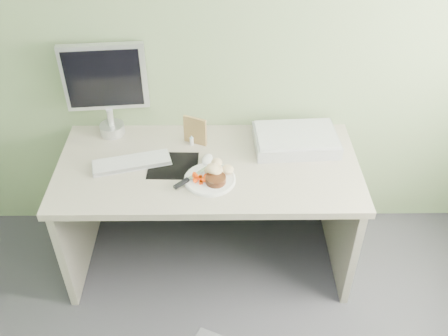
{
  "coord_description": "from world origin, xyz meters",
  "views": [
    {
      "loc": [
        0.06,
        -0.44,
        2.37
      ],
      "look_at": [
        0.08,
        1.5,
        0.81
      ],
      "focal_mm": 40.0,
      "sensor_mm": 36.0,
      "label": 1
    }
  ],
  "objects_px": {
    "scanner": "(296,140)",
    "monitor": "(106,85)",
    "desk": "(209,191)",
    "plate": "(210,179)"
  },
  "relations": [
    {
      "from": "desk",
      "to": "scanner",
      "type": "xyz_separation_m",
      "value": [
        0.48,
        0.17,
        0.22
      ]
    },
    {
      "from": "plate",
      "to": "scanner",
      "type": "height_order",
      "value": "scanner"
    },
    {
      "from": "scanner",
      "to": "monitor",
      "type": "bearing_deg",
      "value": 168.83
    },
    {
      "from": "scanner",
      "to": "desk",
      "type": "bearing_deg",
      "value": -163.87
    },
    {
      "from": "monitor",
      "to": "plate",
      "type": "bearing_deg",
      "value": -43.59
    },
    {
      "from": "plate",
      "to": "monitor",
      "type": "relative_size",
      "value": 0.49
    },
    {
      "from": "monitor",
      "to": "scanner",
      "type": "bearing_deg",
      "value": -13.39
    },
    {
      "from": "scanner",
      "to": "monitor",
      "type": "xyz_separation_m",
      "value": [
        -1.03,
        0.15,
        0.27
      ]
    },
    {
      "from": "scanner",
      "to": "plate",
      "type": "bearing_deg",
      "value": -150.78
    },
    {
      "from": "scanner",
      "to": "monitor",
      "type": "height_order",
      "value": "monitor"
    }
  ]
}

